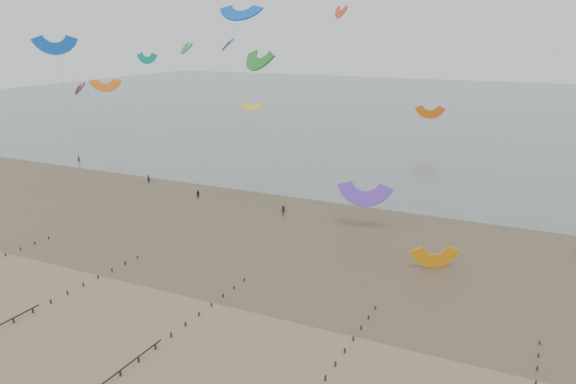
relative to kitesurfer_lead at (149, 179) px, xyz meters
The scene contains 6 objects.
ground 61.00m from the kitesurfer_lead, 49.23° to the right, with size 500.00×500.00×0.00m, color brown.
sea_and_shore 37.65m from the kitesurfer_lead, 18.25° to the right, with size 500.00×665.00×0.03m.
kitesurfer_lead is the anchor object (origin of this frame).
kitesurfers 64.73m from the kitesurfer_lead, ahead, with size 157.67×22.60×1.84m.
grounded_kite 68.17m from the kitesurfer_lead, 15.92° to the right, with size 5.82×3.05×4.44m, color orange, non-canonical shape.
kites_airborne 52.00m from the kitesurfer_lead, 54.44° to the left, with size 244.36×115.83×41.81m.
Camera 1 is at (38.88, -46.88, 31.91)m, focal length 35.00 mm.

